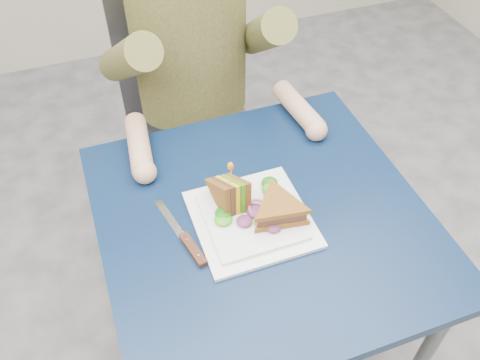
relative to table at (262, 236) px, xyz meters
name	(u,v)px	position (x,y,z in m)	size (l,w,h in m)	color
ground	(256,354)	(0.00, 0.00, -0.65)	(4.00, 4.00, 0.00)	#58585B
table	(262,236)	(0.00, 0.00, 0.00)	(0.75, 0.75, 0.73)	black
chair	(188,106)	(0.00, 0.69, -0.11)	(0.42, 0.40, 0.93)	#47474C
diner	(189,23)	(0.00, 0.58, 0.26)	(0.54, 0.59, 0.74)	#4B4922
plate	(251,218)	(-0.03, -0.01, 0.09)	(0.26, 0.26, 0.02)	white
sandwich_flat	(279,210)	(0.02, -0.03, 0.12)	(0.17, 0.17, 0.05)	brown
sandwich_upright	(231,195)	(-0.07, 0.04, 0.13)	(0.09, 0.14, 0.14)	brown
fork	(208,240)	(-0.14, -0.03, 0.08)	(0.03, 0.18, 0.01)	silver
knife	(189,243)	(-0.19, -0.02, 0.09)	(0.07, 0.22, 0.02)	silver
toothpick	(231,175)	(-0.07, 0.04, 0.20)	(0.00, 0.00, 0.06)	tan
toothpick_frill	(230,166)	(-0.07, 0.04, 0.23)	(0.01, 0.01, 0.02)	orange
lettuce_spill	(252,208)	(-0.03, 0.00, 0.11)	(0.15, 0.13, 0.02)	#337A14
onion_ring	(257,208)	(-0.02, 0.00, 0.11)	(0.04, 0.04, 0.01)	#9E4C7A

